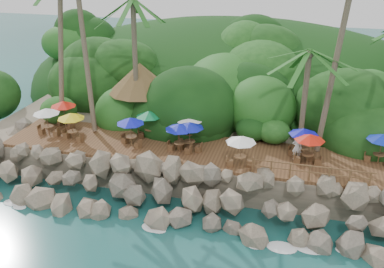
# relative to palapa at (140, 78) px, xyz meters

# --- Properties ---
(ground) EXTENTS (140.00, 140.00, 0.00)m
(ground) POSITION_rel_palapa_xyz_m (4.98, -9.85, -5.79)
(ground) COLOR #19514F
(ground) RESTS_ON ground
(land_base) EXTENTS (32.00, 25.20, 2.10)m
(land_base) POSITION_rel_palapa_xyz_m (4.98, 6.15, -4.74)
(land_base) COLOR gray
(land_base) RESTS_ON ground
(jungle_hill) EXTENTS (44.80, 28.00, 15.40)m
(jungle_hill) POSITION_rel_palapa_xyz_m (4.98, 13.65, -5.79)
(jungle_hill) COLOR #143811
(jungle_hill) RESTS_ON ground
(seawall) EXTENTS (29.00, 4.00, 2.30)m
(seawall) POSITION_rel_palapa_xyz_m (4.98, -7.85, -4.64)
(seawall) COLOR gray
(seawall) RESTS_ON ground
(terrace) EXTENTS (26.00, 5.00, 0.20)m
(terrace) POSITION_rel_palapa_xyz_m (4.98, -3.85, -3.59)
(terrace) COLOR brown
(terrace) RESTS_ON land_base
(jungle_foliage) EXTENTS (44.00, 16.00, 12.00)m
(jungle_foliage) POSITION_rel_palapa_xyz_m (4.98, 5.15, -5.79)
(jungle_foliage) COLOR #143811
(jungle_foliage) RESTS_ON ground
(foam_line) EXTENTS (25.20, 0.80, 0.06)m
(foam_line) POSITION_rel_palapa_xyz_m (4.98, -9.55, -5.76)
(foam_line) COLOR white
(foam_line) RESTS_ON ground
(palapa) EXTENTS (4.86, 4.86, 4.60)m
(palapa) POSITION_rel_palapa_xyz_m (0.00, 0.00, 0.00)
(palapa) COLOR brown
(palapa) RESTS_ON ground
(dining_clusters) EXTENTS (24.22, 4.82, 2.04)m
(dining_clusters) POSITION_rel_palapa_xyz_m (4.32, -3.80, -1.80)
(dining_clusters) COLOR brown
(dining_clusters) RESTS_ON terrace
(railing) EXTENTS (7.20, 0.10, 1.00)m
(railing) POSITION_rel_palapa_xyz_m (12.62, -6.20, -2.88)
(railing) COLOR brown
(railing) RESTS_ON terrace
(waiter) EXTENTS (0.63, 0.44, 1.65)m
(waiter) POSITION_rel_palapa_xyz_m (11.79, -3.63, -2.67)
(waiter) COLOR white
(waiter) RESTS_ON terrace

